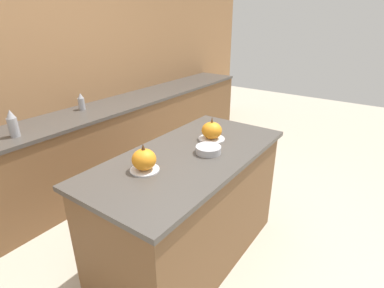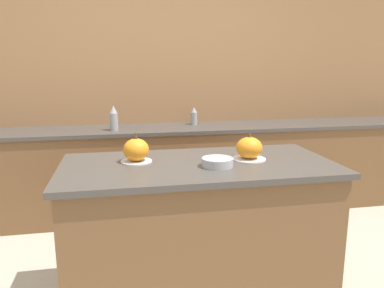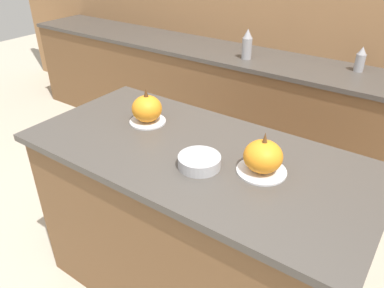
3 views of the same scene
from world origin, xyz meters
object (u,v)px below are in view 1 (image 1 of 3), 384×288
object	(u,v)px
pumpkin_cake_left	(144,160)
pumpkin_cake_right	(212,131)
bottle_tall	(13,124)
bottle_short	(81,102)
mixing_bowl	(208,150)

from	to	relation	value
pumpkin_cake_left	pumpkin_cake_right	world-z (taller)	pumpkin_cake_right
bottle_tall	bottle_short	world-z (taller)	bottle_tall
pumpkin_cake_left	pumpkin_cake_right	distance (m)	0.70
bottle_tall	mixing_bowl	distance (m)	1.68
bottle_tall	pumpkin_cake_left	bearing A→B (deg)	-83.91
bottle_short	bottle_tall	bearing A→B (deg)	-165.84
pumpkin_cake_left	bottle_short	distance (m)	1.72
pumpkin_cake_right	mixing_bowl	size ratio (longest dim) A/B	1.15
bottle_tall	mixing_bowl	size ratio (longest dim) A/B	1.29
pumpkin_cake_right	mixing_bowl	distance (m)	0.27
bottle_short	mixing_bowl	size ratio (longest dim) A/B	0.99
pumpkin_cake_left	bottle_short	xyz separation A→B (m)	(0.67, 1.58, -0.02)
bottle_tall	bottle_short	size ratio (longest dim) A/B	1.30
pumpkin_cake_left	bottle_short	bearing A→B (deg)	66.91
mixing_bowl	pumpkin_cake_right	bearing A→B (deg)	26.76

